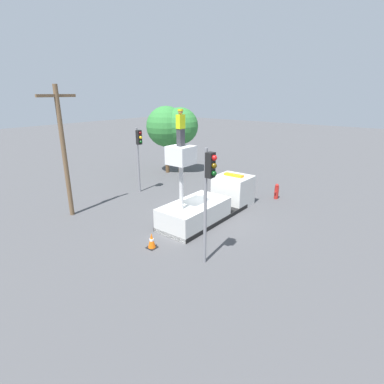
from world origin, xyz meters
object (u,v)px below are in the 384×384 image
Objects in this scene: traffic_light_across at (139,147)px; traffic_cone_rear at (152,241)px; tree_right_bg at (166,127)px; tree_left_bg at (180,126)px; traffic_light_pole at (209,185)px; bucket_truck at (210,203)px; utility_pole at (63,148)px; worker at (181,128)px; fire_hydrant at (277,191)px.

traffic_cone_rear is at bearing -129.19° from traffic_light_across.
tree_right_bg is (11.04, 9.20, 3.81)m from traffic_cone_rear.
tree_left_bg reaches higher than traffic_cone_rear.
tree_left_bg is at bearing 44.67° from traffic_light_pole.
bucket_truck is at bearing 33.82° from traffic_light_pole.
traffic_light_pole is 1.07× the size of traffic_light_across.
traffic_cone_rear is 7.73m from utility_pole.
worker is at bearing -115.74° from traffic_light_across.
traffic_cone_rear is (-4.89, -0.05, -0.49)m from bucket_truck.
bucket_truck is 1.45× the size of traffic_light_pole.
traffic_cone_rear is (-5.52, -6.77, -2.98)m from traffic_light_across.
utility_pole is (-5.00, 6.73, 3.21)m from bucket_truck.
traffic_cone_rear is 0.10× the size of utility_pole.
utility_pole reaches higher than fire_hydrant.
fire_hydrant is 13.97m from utility_pole.
fire_hydrant is (4.83, -8.55, -2.82)m from traffic_light_across.
worker reaches higher than traffic_light_pole.
utility_pole reaches higher than worker.
utility_pole is (-11.75, -1.33, -0.16)m from tree_left_bg.
bucket_truck is 5.29m from worker.
tree_right_bg is 0.80× the size of utility_pole.
traffic_light_across is at bearing -0.14° from utility_pole.
traffic_light_pole is 10.32m from fire_hydrant.
tree_left_bg reaches higher than fire_hydrant.
traffic_light_pole is 0.84× the size of tree_right_bg.
traffic_light_across is 6.09m from tree_right_bg.
tree_right_bg is (6.15, 9.15, 3.32)m from bucket_truck.
bucket_truck is 11.51m from tree_right_bg.
traffic_light_pole is 4.33m from traffic_cone_rear.
utility_pole is at bearing 109.50° from worker.
tree_right_bg is at bearing 23.73° from traffic_light_across.
traffic_light_pole is at bearing -173.68° from fire_hydrant.
tree_left_bg is at bearing 6.44° from utility_pole.
tree_right_bg is (0.70, 10.98, 3.64)m from fire_hydrant.
fire_hydrant is 11.59m from tree_right_bg.
traffic_light_across is at bearing 50.81° from traffic_cone_rear.
bucket_truck is 1.54× the size of traffic_light_across.
fire_hydrant is 0.18× the size of tree_left_bg.
utility_pole is at bearing 93.81° from traffic_light_pole.
tree_left_bg is (9.36, 8.06, -1.23)m from worker.
utility_pole reaches higher than traffic_light_across.
fire_hydrant is at bearing -18.55° from bucket_truck.
worker reaches higher than tree_right_bg.
tree_right_bg reaches higher than traffic_light_pole.
traffic_light_pole is 0.86× the size of tree_left_bg.
bucket_truck is 4.17× the size of worker.
utility_pole is at bearing 179.86° from traffic_light_across.
utility_pole is (-0.64, 9.65, 0.50)m from traffic_light_pole.
bucket_truck is at bearing 0.58° from traffic_cone_rear.
fire_hydrant is at bearing -9.77° from traffic_cone_rear.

